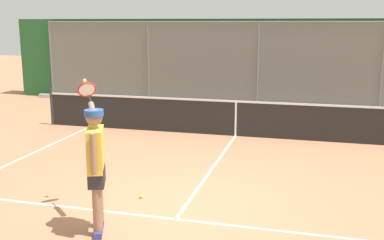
% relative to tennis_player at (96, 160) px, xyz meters
% --- Properties ---
extents(ground_plane, '(60.00, 60.00, 0.00)m').
position_rel_tennis_player_xyz_m(ground_plane, '(-0.96, -1.17, -1.08)').
color(ground_plane, '#B27551').
extents(court_line_markings, '(8.60, 10.02, 0.01)m').
position_rel_tennis_player_xyz_m(court_line_markings, '(-0.96, -0.34, -1.08)').
color(court_line_markings, white).
rests_on(court_line_markings, ground).
extents(fence_backdrop, '(19.47, 1.37, 3.10)m').
position_rel_tennis_player_xyz_m(fence_backdrop, '(-0.96, -11.34, 0.46)').
color(fence_backdrop, slate).
rests_on(fence_backdrop, ground).
extents(tennis_net, '(11.05, 0.09, 1.07)m').
position_rel_tennis_player_xyz_m(tennis_net, '(-0.96, -6.17, -0.58)').
color(tennis_net, '#2D2D2D').
rests_on(tennis_net, ground).
extents(tennis_player, '(0.86, 1.28, 2.10)m').
position_rel_tennis_player_xyz_m(tennis_player, '(0.00, 0.00, 0.00)').
color(tennis_player, navy).
rests_on(tennis_player, ground).
extents(tennis_ball_near_net, '(0.07, 0.07, 0.07)m').
position_rel_tennis_player_xyz_m(tennis_ball_near_net, '(-0.13, -1.35, -1.05)').
color(tennis_ball_near_net, '#CCDB33').
rests_on(tennis_ball_near_net, ground).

